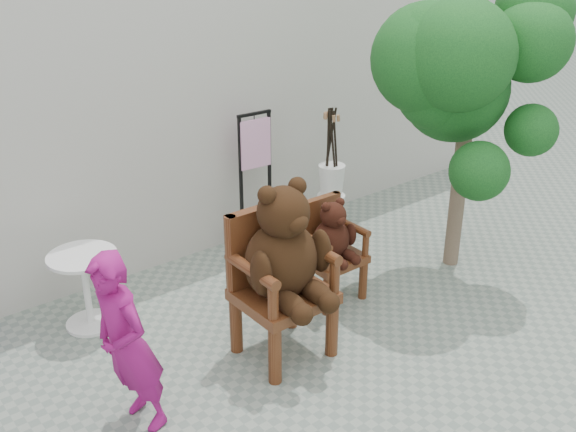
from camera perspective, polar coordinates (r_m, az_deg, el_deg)
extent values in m
plane|color=gray|center=(5.79, 8.17, -11.79)|extent=(60.00, 60.00, 0.00)
cube|color=beige|center=(7.38, -8.86, 9.28)|extent=(9.00, 1.00, 3.00)
cylinder|color=#46210F|center=(5.34, -1.11, -11.71)|extent=(0.11, 0.11, 0.50)
cylinder|color=#46210F|center=(5.69, -4.42, -9.20)|extent=(0.11, 0.11, 0.50)
cylinder|color=#46210F|center=(5.65, 3.74, -9.48)|extent=(0.11, 0.11, 0.50)
cylinder|color=#46210F|center=(5.99, 0.30, -7.26)|extent=(0.11, 0.11, 0.50)
cube|color=#46210F|center=(5.50, -0.37, -6.79)|extent=(0.71, 0.65, 0.09)
cube|color=#46210F|center=(5.51, -2.17, -2.28)|extent=(0.68, 0.09, 0.65)
cylinder|color=#46210F|center=(5.35, -4.83, -3.20)|extent=(0.09, 0.09, 0.65)
cylinder|color=#46210F|center=(5.05, -1.27, -7.25)|extent=(0.08, 0.08, 0.30)
cylinder|color=#46210F|center=(5.17, -3.08, -4.63)|extent=(0.09, 0.62, 0.09)
cylinder|color=#46210F|center=(5.68, 0.33, -1.41)|extent=(0.09, 0.09, 0.65)
cylinder|color=#46210F|center=(5.40, 3.97, -5.10)|extent=(0.08, 0.08, 0.30)
cylinder|color=#46210F|center=(5.50, 2.15, -2.68)|extent=(0.09, 0.62, 0.09)
ellipsoid|color=black|center=(5.36, -0.59, -3.79)|extent=(0.62, 0.53, 0.66)
sphere|color=black|center=(5.15, -0.40, 0.31)|extent=(0.42, 0.42, 0.42)
ellipsoid|color=black|center=(5.04, 0.77, -0.62)|extent=(0.19, 0.15, 0.15)
sphere|color=black|center=(5.01, -1.79, 1.77)|extent=(0.15, 0.15, 0.15)
sphere|color=black|center=(5.17, 0.80, 2.55)|extent=(0.15, 0.15, 0.15)
ellipsoid|color=black|center=(5.09, -2.30, -4.88)|extent=(0.15, 0.21, 0.37)
ellipsoid|color=black|center=(5.21, 0.15, -7.45)|extent=(0.18, 0.37, 0.18)
sphere|color=black|center=(5.12, 1.18, -8.32)|extent=(0.18, 0.18, 0.18)
ellipsoid|color=black|center=(5.42, 2.77, -2.96)|extent=(0.15, 0.21, 0.37)
ellipsoid|color=black|center=(5.36, 2.43, -6.49)|extent=(0.18, 0.37, 0.18)
sphere|color=black|center=(5.27, 3.47, -7.32)|extent=(0.18, 0.18, 0.18)
cylinder|color=#46210F|center=(6.19, 3.33, -6.75)|extent=(0.08, 0.08, 0.38)
cylinder|color=#46210F|center=(6.46, 0.91, -5.28)|extent=(0.08, 0.08, 0.38)
cylinder|color=#46210F|center=(6.47, 6.37, -5.42)|extent=(0.08, 0.08, 0.38)
cylinder|color=#46210F|center=(6.72, 3.93, -4.07)|extent=(0.08, 0.08, 0.38)
cube|color=#46210F|center=(6.35, 3.69, -3.57)|extent=(0.55, 0.50, 0.07)
cube|color=#46210F|center=(6.36, 2.48, -0.57)|extent=(0.52, 0.07, 0.50)
cylinder|color=#46210F|center=(6.22, 0.82, -1.15)|extent=(0.07, 0.07, 0.50)
cylinder|color=#46210F|center=(6.00, 3.35, -3.68)|extent=(0.06, 0.06, 0.23)
cylinder|color=#46210F|center=(6.09, 2.09, -2.03)|extent=(0.07, 0.48, 0.07)
cylinder|color=#46210F|center=(6.51, 4.06, -0.02)|extent=(0.07, 0.07, 0.50)
cylinder|color=#46210F|center=(6.29, 6.59, -2.40)|extent=(0.06, 0.06, 0.23)
cylinder|color=#46210F|center=(6.37, 5.35, -0.83)|extent=(0.07, 0.48, 0.07)
ellipsoid|color=black|center=(6.27, 3.68, -1.98)|extent=(0.37, 0.31, 0.38)
sphere|color=black|center=(6.15, 3.85, 0.07)|extent=(0.24, 0.24, 0.24)
ellipsoid|color=black|center=(6.09, 4.46, -0.38)|extent=(0.11, 0.09, 0.09)
sphere|color=black|center=(6.05, 3.24, 0.78)|extent=(0.09, 0.09, 0.09)
sphere|color=black|center=(6.16, 4.43, 1.17)|extent=(0.09, 0.09, 0.09)
ellipsoid|color=black|center=(6.10, 2.96, -2.46)|extent=(0.09, 0.12, 0.22)
ellipsoid|color=black|center=(6.17, 4.12, -3.76)|extent=(0.11, 0.21, 0.11)
sphere|color=black|center=(6.12, 4.65, -4.15)|extent=(0.10, 0.10, 0.10)
ellipsoid|color=black|center=(6.31, 5.34, -1.57)|extent=(0.09, 0.12, 0.22)
ellipsoid|color=black|center=(6.27, 5.19, -3.33)|extent=(0.11, 0.21, 0.11)
sphere|color=black|center=(6.22, 5.73, -3.71)|extent=(0.10, 0.10, 0.10)
imported|color=#961268|center=(4.78, -13.50, -10.51)|extent=(0.42, 0.57, 1.43)
cylinder|color=white|center=(6.05, -17.06, -3.29)|extent=(0.60, 0.60, 0.03)
cylinder|color=white|center=(6.21, -16.68, -6.07)|extent=(0.06, 0.06, 0.68)
cylinder|color=white|center=(6.38, -16.32, -8.66)|extent=(0.44, 0.44, 0.03)
cube|color=black|center=(7.12, -3.99, 2.59)|extent=(0.03, 0.03, 1.50)
cube|color=black|center=(7.30, -1.57, 3.20)|extent=(0.03, 0.03, 1.50)
cube|color=black|center=(6.97, -2.89, 8.64)|extent=(0.40, 0.05, 0.03)
cube|color=black|center=(7.51, -2.66, -2.22)|extent=(0.47, 0.38, 0.06)
cube|color=#EAA1CF|center=(7.06, -2.79, 6.12)|extent=(0.36, 0.06, 0.52)
cylinder|color=black|center=(6.98, -2.89, 8.40)|extent=(0.01, 0.01, 0.08)
cylinder|color=white|center=(7.65, 3.67, 1.67)|extent=(0.32, 0.32, 0.03)
cylinder|color=white|center=(7.85, 3.67, 0.53)|extent=(0.03, 0.03, 0.44)
cylinder|color=white|center=(7.74, 2.74, 0.21)|extent=(0.03, 0.03, 0.44)
cylinder|color=white|center=(7.63, 3.57, -0.20)|extent=(0.03, 0.03, 0.44)
cylinder|color=white|center=(7.73, 4.51, 0.13)|extent=(0.03, 0.03, 0.44)
cylinder|color=black|center=(7.44, 3.42, 6.08)|extent=(0.12, 0.09, 0.80)
cylinder|color=#9B6C46|center=(7.36, 3.15, 8.48)|extent=(0.04, 0.04, 0.08)
cylinder|color=black|center=(7.40, 4.05, 5.95)|extent=(0.11, 0.03, 0.80)
cylinder|color=#9B6C46|center=(7.28, 4.29, 8.27)|extent=(0.04, 0.04, 0.07)
cylinder|color=black|center=(7.43, 3.41, 6.06)|extent=(0.08, 0.09, 0.80)
cylinder|color=#9B6C46|center=(7.34, 3.21, 8.43)|extent=(0.04, 0.04, 0.08)
cylinder|color=black|center=(7.47, 3.58, 6.15)|extent=(0.15, 0.04, 0.79)
cylinder|color=#9B6C46|center=(7.42, 3.44, 8.60)|extent=(0.05, 0.04, 0.08)
cylinder|color=black|center=(7.46, 3.47, 6.12)|extent=(0.13, 0.05, 0.80)
cylinder|color=#9B6C46|center=(7.39, 3.25, 8.54)|extent=(0.05, 0.04, 0.08)
cylinder|color=black|center=(7.39, 3.82, 5.92)|extent=(0.09, 0.07, 0.80)
cylinder|color=#9B6C46|center=(7.26, 3.91, 8.24)|extent=(0.04, 0.04, 0.07)
cylinder|color=brown|center=(6.83, 14.68, 6.32)|extent=(0.16, 0.16, 2.73)
sphere|color=#103B17|center=(6.43, 11.67, 12.90)|extent=(1.03, 1.03, 1.03)
sphere|color=#103B17|center=(6.49, 12.42, 10.43)|extent=(0.75, 0.75, 0.75)
sphere|color=#103B17|center=(6.68, 13.91, 10.48)|extent=(1.03, 1.03, 1.03)
sphere|color=#103B17|center=(6.35, 11.94, 13.98)|extent=(0.78, 0.78, 0.78)
sphere|color=#103B17|center=(6.61, 19.90, 13.74)|extent=(0.74, 0.74, 0.74)
sphere|color=#103B17|center=(6.27, 14.25, 13.07)|extent=(1.01, 1.01, 1.01)
sphere|color=#103B17|center=(6.80, 20.10, 15.98)|extent=(0.72, 0.72, 0.72)
sphere|color=#103B17|center=(6.29, 15.88, 3.69)|extent=(0.55, 0.55, 0.55)
sphere|color=#103B17|center=(6.62, 19.90, 6.85)|extent=(0.49, 0.49, 0.49)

